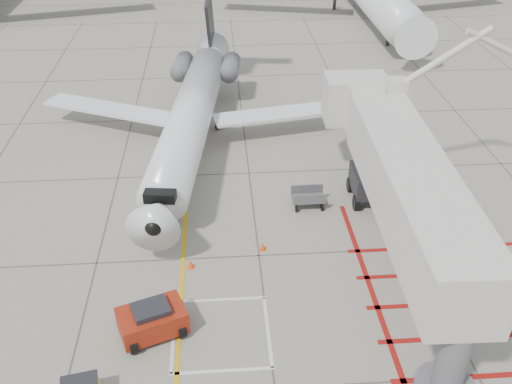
{
  "coord_description": "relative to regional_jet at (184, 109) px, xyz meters",
  "views": [
    {
      "loc": [
        -1.75,
        -18.04,
        18.17
      ],
      "look_at": [
        0.0,
        6.0,
        2.5
      ],
      "focal_mm": 40.0,
      "sensor_mm": 36.0,
      "label": 1
    }
  ],
  "objects": [
    {
      "name": "pushback_tug",
      "position": [
        -1.07,
        -14.38,
        -2.9
      ],
      "size": [
        3.15,
        2.55,
        1.59
      ],
      "primitive_type": null,
      "rotation": [
        0.0,
        0.0,
        0.36
      ],
      "color": "maroon",
      "rests_on": "ground_plane"
    },
    {
      "name": "cone_nose",
      "position": [
        0.4,
        -10.26,
        -3.46
      ],
      "size": [
        0.33,
        0.33,
        0.46
      ],
      "primitive_type": "cone",
      "color": "#F84D0D",
      "rests_on": "ground_plane"
    },
    {
      "name": "cone_side",
      "position": [
        4.0,
        -9.13,
        -3.47
      ],
      "size": [
        0.32,
        0.32,
        0.45
      ],
      "primitive_type": "cone",
      "color": "#F7400D",
      "rests_on": "ground_plane"
    },
    {
      "name": "regional_jet",
      "position": [
        0.0,
        0.0,
        0.0
      ],
      "size": [
        25.63,
        30.7,
        7.38
      ],
      "primitive_type": null,
      "rotation": [
        0.0,
        0.0,
        -0.12
      ],
      "color": "silver",
      "rests_on": "ground_plane"
    },
    {
      "name": "jet_bridge",
      "position": [
        10.39,
        -11.29,
        0.3
      ],
      "size": [
        10.03,
        20.23,
        7.98
      ],
      "primitive_type": null,
      "rotation": [
        0.0,
        0.0,
        -0.03
      ],
      "color": "silver",
      "rests_on": "ground_plane"
    },
    {
      "name": "ground_plane",
      "position": [
        3.77,
        -13.6,
        -3.69
      ],
      "size": [
        260.0,
        260.0,
        0.0
      ],
      "primitive_type": "plane",
      "color": "gray",
      "rests_on": "ground"
    },
    {
      "name": "ground_power_unit",
      "position": [
        12.36,
        -11.66,
        -2.84
      ],
      "size": [
        2.36,
        1.68,
        1.7
      ],
      "primitive_type": null,
      "rotation": [
        0.0,
        0.0,
        0.22
      ],
      "color": "silver",
      "rests_on": "ground_plane"
    },
    {
      "name": "baggage_cart",
      "position": [
        6.85,
        -5.46,
        -3.12
      ],
      "size": [
        1.83,
        1.17,
        1.15
      ],
      "primitive_type": null,
      "rotation": [
        0.0,
        0.0,
        0.01
      ],
      "color": "#4F4F53",
      "rests_on": "ground_plane"
    }
  ]
}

